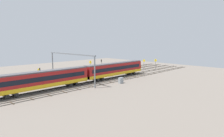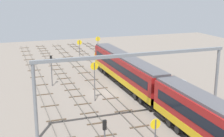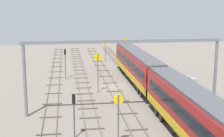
{
  "view_description": "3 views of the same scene",
  "coord_description": "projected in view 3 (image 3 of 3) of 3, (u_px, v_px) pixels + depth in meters",
  "views": [
    {
      "loc": [
        -42.64,
        -48.0,
        11.96
      ],
      "look_at": [
        5.75,
        0.45,
        2.22
      ],
      "focal_mm": 30.82,
      "sensor_mm": 36.0,
      "label": 1
    },
    {
      "loc": [
        -41.91,
        13.85,
        15.23
      ],
      "look_at": [
        5.83,
        -3.17,
        2.17
      ],
      "focal_mm": 49.83,
      "sensor_mm": 36.0,
      "label": 2
    },
    {
      "loc": [
        -48.07,
        6.77,
        12.53
      ],
      "look_at": [
        2.54,
        -0.33,
        2.34
      ],
      "focal_mm": 53.62,
      "sensor_mm": 36.0,
      "label": 3
    }
  ],
  "objects": [
    {
      "name": "ground_plane",
      "position": [
        112.0,
        87.0,
        50.06
      ],
      "size": [
        105.02,
        105.02,
        0.0
      ],
      "primitive_type": "plane",
      "color": "slate"
    },
    {
      "name": "track_near_foreground",
      "position": [
        168.0,
        85.0,
        51.22
      ],
      "size": [
        89.02,
        2.4,
        0.16
      ],
      "color": "#59544C",
      "rests_on": "ground"
    },
    {
      "name": "track_with_train",
      "position": [
        140.0,
        86.0,
        50.63
      ],
      "size": [
        89.02,
        2.4,
        0.16
      ],
      "color": "#59544C",
      "rests_on": "ground"
    },
    {
      "name": "track_middle",
      "position": [
        112.0,
        87.0,
        50.04
      ],
      "size": [
        89.02,
        2.4,
        0.16
      ],
      "color": "#59544C",
      "rests_on": "ground"
    },
    {
      "name": "track_second_far",
      "position": [
        83.0,
        88.0,
        49.46
      ],
      "size": [
        89.02,
        2.4,
        0.16
      ],
      "color": "#59544C",
      "rests_on": "ground"
    },
    {
      "name": "track_far_background",
      "position": [
        54.0,
        89.0,
        48.87
      ],
      "size": [
        89.02,
        2.4,
        0.16
      ],
      "color": "#59544C",
      "rests_on": "ground"
    },
    {
      "name": "train",
      "position": [
        157.0,
        84.0,
        41.19
      ],
      "size": [
        50.4,
        3.24,
        4.8
      ],
      "color": "maroon",
      "rests_on": "ground"
    },
    {
      "name": "overhead_gantry",
      "position": [
        124.0,
        56.0,
        37.47
      ],
      "size": [
        0.4,
        22.56,
        8.44
      ],
      "color": "slate",
      "rests_on": "ground"
    },
    {
      "name": "speed_sign_near_foreground",
      "position": [
        125.0,
        45.0,
        73.3
      ],
      "size": [
        0.14,
        1.07,
        4.91
      ],
      "color": "#4C4C51",
      "rests_on": "ground"
    },
    {
      "name": "speed_sign_mid_trackside",
      "position": [
        105.0,
        47.0,
        71.33
      ],
      "size": [
        0.14,
        1.06,
        4.58
      ],
      "color": "#4C4C51",
      "rests_on": "ground"
    },
    {
      "name": "speed_sign_far_trackside",
      "position": [
        98.0,
        66.0,
        46.47
      ],
      "size": [
        0.14,
        1.1,
        5.57
      ],
      "color": "#4C4C51",
      "rests_on": "ground"
    },
    {
      "name": "speed_sign_distant_end",
      "position": [
        118.0,
        112.0,
        29.21
      ],
      "size": [
        0.14,
        0.93,
        4.69
      ],
      "color": "#4C4C51",
      "rests_on": "ground"
    },
    {
      "name": "signal_light_trackside_approach",
      "position": [
        65.0,
        60.0,
        54.68
      ],
      "size": [
        0.31,
        0.32,
        5.0
      ],
      "color": "#4C4C51",
      "rests_on": "ground"
    },
    {
      "name": "signal_light_trackside_departure",
      "position": [
        74.0,
        109.0,
        30.8
      ],
      "size": [
        0.31,
        0.32,
        4.27
      ],
      "color": "#4C4C51",
      "rests_on": "ground"
    },
    {
      "name": "relay_cabinet",
      "position": [
        193.0,
        83.0,
        48.89
      ],
      "size": [
        1.35,
        0.81,
        1.64
      ],
      "color": "gray",
      "rests_on": "ground"
    }
  ]
}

